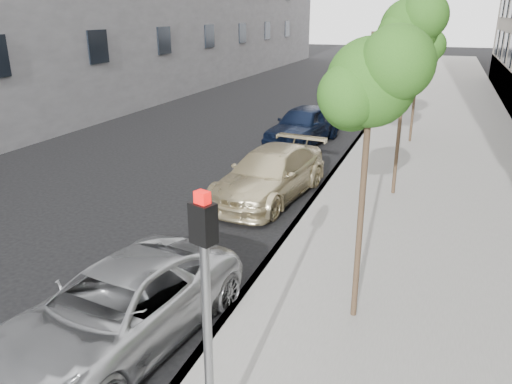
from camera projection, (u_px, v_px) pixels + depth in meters
The scene contains 12 objects.
ground at pixel (144, 332), 8.26m from camera, with size 160.00×160.00×0.00m, color black.
sidewalk at pixel (442, 106), 28.01m from camera, with size 6.40×72.00×0.14m, color gray.
curb at pixel (386, 102), 29.03m from camera, with size 0.15×72.00×0.14m, color #9E9B93.
tree_near at pixel (373, 83), 7.17m from camera, with size 1.66×1.46×4.71m.
tree_mid at pixel (410, 28), 12.71m from camera, with size 1.80×1.60×5.36m.
tree_far at pixel (420, 53), 18.80m from camera, with size 1.82×1.62×4.30m.
signal_pole at pixel (206, 302), 5.17m from camera, with size 0.29×0.25×3.23m.
minivan at pixel (118, 309), 7.74m from camera, with size 2.13×4.63×1.29m, color #ABADB0.
suv at pixel (270, 174), 14.05m from camera, with size 1.94×4.76×1.38m, color beige.
sedan_blue at pixel (304, 125), 19.94m from camera, with size 1.79×4.46×1.52m, color black.
sedan_black at pixel (352, 102), 25.54m from camera, with size 1.40×4.03×1.33m, color black.
sedan_rear at pixel (362, 86), 30.26m from camera, with size 2.15×5.29×1.54m, color #B5B7BE.
Camera 1 is at (4.17, -5.91, 4.97)m, focal length 35.00 mm.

